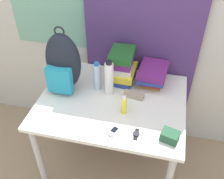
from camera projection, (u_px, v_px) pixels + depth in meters
name	position (u px, v px, depth m)	size (l,w,h in m)	color
wall_back	(126.00, 12.00, 2.04)	(6.00, 0.06, 2.50)	beige
curtain_blue	(143.00, 16.00, 1.97)	(0.92, 0.04, 2.50)	#4C336B
desk	(112.00, 109.00, 2.02)	(1.08, 0.85, 0.77)	silver
backpack	(63.00, 63.00, 1.93)	(0.27, 0.22, 0.52)	#1E232D
book_stack_left	(122.00, 66.00, 2.08)	(0.22, 0.27, 0.26)	navy
book_stack_center	(152.00, 74.00, 2.07)	(0.23, 0.29, 0.14)	olive
water_bottle	(97.00, 77.00, 1.99)	(0.06, 0.06, 0.24)	silver
sports_bottle	(109.00, 79.00, 1.93)	(0.07, 0.07, 0.29)	white
sunscreen_bottle	(124.00, 105.00, 1.81)	(0.04, 0.04, 0.15)	yellow
cell_phone	(114.00, 130.00, 1.71)	(0.09, 0.12, 0.02)	#B7BCC6
sunglasses_case	(134.00, 95.00, 1.97)	(0.16, 0.08, 0.04)	gray
camera_pouch	(170.00, 136.00, 1.64)	(0.13, 0.11, 0.07)	#234C33
wristwatch	(136.00, 134.00, 1.69)	(0.04, 0.10, 0.01)	black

